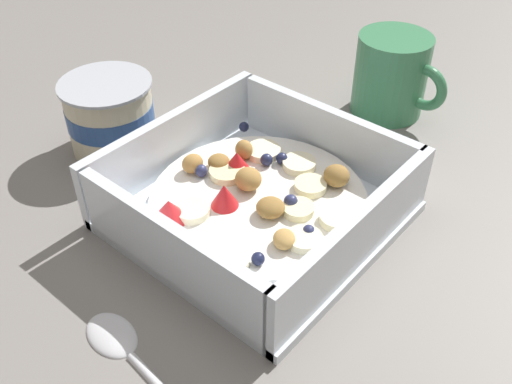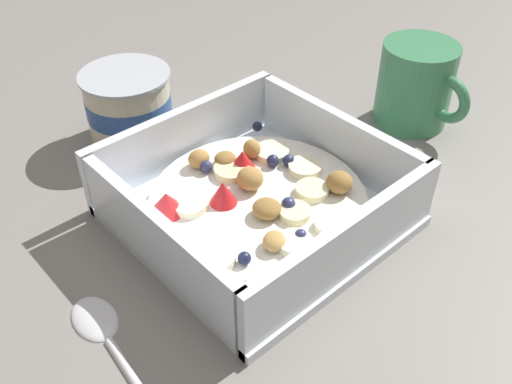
# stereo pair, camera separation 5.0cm
# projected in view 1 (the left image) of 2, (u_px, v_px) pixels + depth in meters

# --- Properties ---
(ground_plane) EXTENTS (2.40, 2.40, 0.00)m
(ground_plane) POSITION_uv_depth(u_px,v_px,m) (251.00, 225.00, 0.51)
(ground_plane) COLOR gray
(fruit_bowl) EXTENTS (0.22, 0.22, 0.07)m
(fruit_bowl) POSITION_uv_depth(u_px,v_px,m) (255.00, 200.00, 0.50)
(fruit_bowl) COLOR white
(fruit_bowl) RESTS_ON ground
(spoon) EXTENTS (0.04, 0.17, 0.01)m
(spoon) POSITION_uv_depth(u_px,v_px,m) (132.00, 355.00, 0.40)
(spoon) COLOR silver
(spoon) RESTS_ON ground
(yogurt_cup) EXTENTS (0.09, 0.09, 0.08)m
(yogurt_cup) POSITION_uv_depth(u_px,v_px,m) (108.00, 116.00, 0.58)
(yogurt_cup) COLOR beige
(yogurt_cup) RESTS_ON ground
(coffee_mug) EXTENTS (0.08, 0.11, 0.09)m
(coffee_mug) POSITION_uv_depth(u_px,v_px,m) (392.00, 76.00, 0.63)
(coffee_mug) COLOR #3D8456
(coffee_mug) RESTS_ON ground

